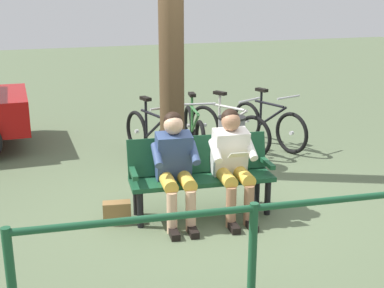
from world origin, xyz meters
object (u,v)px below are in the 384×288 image
object	(u,v)px
handbag	(117,212)
bicycle_purple	(268,125)
litter_bin	(231,142)
bicycle_blue	(228,129)
bicycle_green	(152,137)
bench	(200,170)
tree_trunk	(171,22)
bicycle_red	(194,132)
person_companion	(175,163)
person_reading	(232,159)

from	to	relation	value
handbag	bicycle_purple	size ratio (longest dim) A/B	0.18
litter_bin	bicycle_blue	size ratio (longest dim) A/B	0.48
bicycle_green	litter_bin	bearing A→B (deg)	41.40
bench	handbag	size ratio (longest dim) A/B	5.51
bicycle_purple	handbag	bearing A→B (deg)	-71.75
tree_trunk	bicycle_blue	world-z (taller)	tree_trunk
litter_bin	bicycle_red	xyz separation A→B (m)	(0.27, -0.77, -0.01)
tree_trunk	bicycle_red	distance (m)	1.94
tree_trunk	bicycle_purple	distance (m)	2.64
handbag	litter_bin	bearing A→B (deg)	-147.82
person_companion	bicycle_blue	distance (m)	2.74
person_reading	tree_trunk	world-z (taller)	tree_trunk
person_companion	bicycle_blue	world-z (taller)	person_companion
litter_bin	bicycle_purple	distance (m)	1.26
person_companion	tree_trunk	bearing A→B (deg)	-99.99
litter_bin	bicycle_red	distance (m)	0.82
bench	person_companion	world-z (taller)	person_companion
bicycle_purple	bicycle_red	distance (m)	1.29
bicycle_purple	tree_trunk	bearing A→B (deg)	-85.74
bicycle_purple	bicycle_green	world-z (taller)	same
person_reading	bicycle_red	bearing A→B (deg)	-93.19
bicycle_purple	bicycle_blue	size ratio (longest dim) A/B	1.05
bicycle_red	tree_trunk	bearing A→B (deg)	-28.86
bicycle_purple	bicycle_blue	world-z (taller)	same
litter_bin	bicycle_blue	distance (m)	0.79
bicycle_blue	bicycle_green	bearing A→B (deg)	-113.46
bicycle_purple	person_companion	bearing A→B (deg)	-63.08
person_companion	bicycle_purple	xyz separation A→B (m)	(-2.39, -2.15, -0.30)
bicycle_blue	bench	bearing A→B (deg)	-56.87
person_reading	litter_bin	size ratio (longest dim) A/B	1.61
bench	bicycle_blue	size ratio (longest dim) A/B	1.06
bench	bicycle_red	xyz separation A→B (m)	(-0.76, -2.08, -0.15)
handbag	tree_trunk	bearing A→B (deg)	-130.21
bench	bicycle_purple	distance (m)	2.89
handbag	bicycle_green	xyz separation A→B (m)	(-1.02, -1.97, 0.24)
bench	person_companion	size ratio (longest dim) A/B	1.38
person_reading	bicycle_red	world-z (taller)	person_reading
person_companion	tree_trunk	distance (m)	2.10
bicycle_blue	bicycle_green	distance (m)	1.26
tree_trunk	bicycle_purple	world-z (taller)	tree_trunk
litter_bin	bicycle_green	xyz separation A→B (m)	(0.96, -0.73, -0.01)
handbag	bicycle_purple	distance (m)	3.61
bench	bicycle_green	world-z (taller)	bicycle_green
tree_trunk	bicycle_green	size ratio (longest dim) A/B	2.49
bench	litter_bin	size ratio (longest dim) A/B	2.22
tree_trunk	bicycle_red	world-z (taller)	tree_trunk
person_companion	litter_bin	bearing A→B (deg)	-125.53
handbag	tree_trunk	xyz separation A→B (m)	(-1.11, -1.31, 1.94)
litter_bin	bicycle_blue	xyz separation A→B (m)	(-0.30, -0.73, -0.01)
person_companion	handbag	size ratio (longest dim) A/B	4.00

